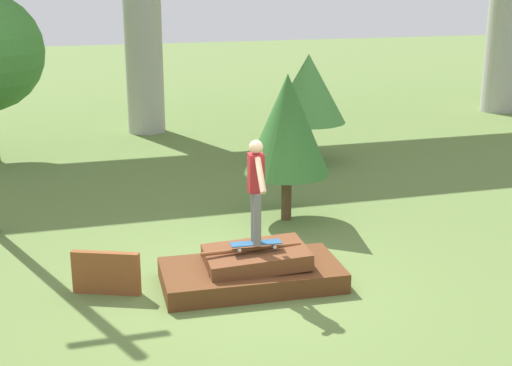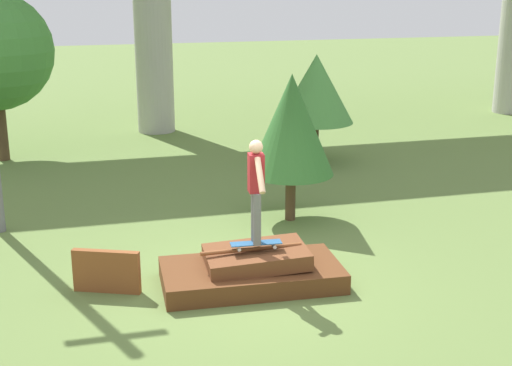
{
  "view_description": "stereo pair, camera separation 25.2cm",
  "coord_description": "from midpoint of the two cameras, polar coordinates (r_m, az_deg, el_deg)",
  "views": [
    {
      "loc": [
        -2.73,
        -9.62,
        4.54
      ],
      "look_at": [
        0.06,
        -0.05,
        1.62
      ],
      "focal_mm": 50.0,
      "sensor_mm": 36.0,
      "label": 1
    },
    {
      "loc": [
        -2.48,
        -9.69,
        4.54
      ],
      "look_at": [
        0.06,
        -0.05,
        1.62
      ],
      "focal_mm": 50.0,
      "sensor_mm": 36.0,
      "label": 2
    }
  ],
  "objects": [
    {
      "name": "ground_plane",
      "position": [
        10.98,
        -1.03,
        -8.11
      ],
      "size": [
        80.0,
        80.0,
        0.0
      ],
      "primitive_type": "plane",
      "color": "olive"
    },
    {
      "name": "scrap_pile",
      "position": [
        10.9,
        -0.94,
        -7.02
      ],
      "size": [
        2.77,
        1.49,
        0.61
      ],
      "color": "#5B3319",
      "rests_on": "ground_plane"
    },
    {
      "name": "scrap_plank_loose",
      "position": [
        10.81,
        -12.56,
        -7.04
      ],
      "size": [
        0.98,
        0.49,
        0.65
      ],
      "color": "brown",
      "rests_on": "ground_plane"
    },
    {
      "name": "skateboard",
      "position": [
        10.68,
        -0.68,
        -4.87
      ],
      "size": [
        0.78,
        0.25,
        0.09
      ],
      "color": "#23517F",
      "rests_on": "scrap_pile"
    },
    {
      "name": "skater",
      "position": [
        10.39,
        -0.69,
        -0.16
      ],
      "size": [
        0.23,
        1.05,
        1.57
      ],
      "color": "slate",
      "rests_on": "skateboard"
    },
    {
      "name": "tree_behind_left",
      "position": [
        17.64,
        3.79,
        7.55
      ],
      "size": [
        1.87,
        1.87,
        2.7
      ],
      "color": "#4C3823",
      "rests_on": "ground_plane"
    },
    {
      "name": "tree_behind_right",
      "position": [
        13.3,
        1.97,
        4.67
      ],
      "size": [
        1.62,
        1.62,
        2.81
      ],
      "color": "#4C3823",
      "rests_on": "ground_plane"
    }
  ]
}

